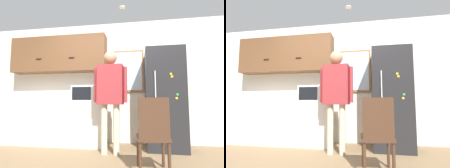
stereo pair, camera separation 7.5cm
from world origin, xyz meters
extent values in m
cube|color=silver|center=(0.00, 1.83, 1.35)|extent=(6.00, 0.06, 2.70)
cube|color=silver|center=(-1.10, 1.50, 0.44)|extent=(2.19, 0.60, 0.88)
cube|color=brown|center=(-1.10, 1.62, 1.95)|extent=(2.19, 0.36, 0.80)
cube|color=black|center=(-1.49, 1.43, 1.83)|extent=(0.12, 0.01, 0.01)
cube|color=black|center=(-0.72, 1.43, 1.83)|extent=(0.12, 0.01, 0.01)
cube|color=white|center=(-0.36, 1.43, 1.05)|extent=(0.55, 0.38, 0.33)
cube|color=black|center=(-0.41, 1.23, 1.05)|extent=(0.38, 0.01, 0.26)
cube|color=#B2B2B2|center=(-0.13, 1.23, 1.05)|extent=(0.08, 0.01, 0.26)
cylinder|color=beige|center=(0.11, 0.95, 0.42)|extent=(0.11, 0.11, 0.84)
cylinder|color=beige|center=(0.32, 0.94, 0.42)|extent=(0.11, 0.11, 0.84)
cube|color=maroon|center=(0.21, 0.94, 1.18)|extent=(0.45, 0.24, 0.69)
sphere|color=tan|center=(0.21, 0.94, 1.66)|extent=(0.24, 0.24, 0.24)
cylinder|color=maroon|center=(-0.05, 0.96, 1.18)|extent=(0.07, 0.07, 0.62)
cylinder|color=maroon|center=(0.47, 0.93, 1.18)|extent=(0.07, 0.07, 0.62)
cube|color=#232326|center=(1.19, 1.44, 0.95)|extent=(0.71, 0.70, 1.89)
cylinder|color=silver|center=(0.99, 1.07, 1.10)|extent=(0.02, 0.02, 0.66)
cube|color=yellow|center=(1.26, 1.08, 1.37)|extent=(0.04, 0.01, 0.04)
cube|color=green|center=(1.36, 1.08, 1.01)|extent=(0.04, 0.01, 0.04)
cube|color=yellow|center=(1.35, 1.08, 0.94)|extent=(0.04, 0.01, 0.04)
cube|color=yellow|center=(1.28, 1.08, 1.32)|extent=(0.04, 0.01, 0.04)
cube|color=#472D1E|center=(0.87, 0.30, 0.42)|extent=(0.43, 0.43, 0.04)
cylinder|color=#472D1E|center=(1.02, 0.49, 0.20)|extent=(0.04, 0.04, 0.40)
cylinder|color=#472D1E|center=(0.68, 0.46, 0.20)|extent=(0.04, 0.04, 0.40)
cylinder|color=#472D1E|center=(1.05, 0.15, 0.20)|extent=(0.04, 0.04, 0.40)
cylinder|color=#472D1E|center=(0.71, 0.12, 0.20)|extent=(0.04, 0.04, 0.40)
cube|color=#472D1E|center=(0.88, 0.12, 0.68)|extent=(0.37, 0.07, 0.49)
cube|color=olive|center=(0.43, 1.79, 1.56)|extent=(0.77, 0.04, 0.93)
cube|color=silver|center=(0.43, 1.77, 1.56)|extent=(0.69, 0.01, 0.85)
cylinder|color=white|center=(0.41, 1.10, 2.68)|extent=(0.11, 0.11, 0.01)
camera|label=1|loc=(0.72, -2.06, 0.87)|focal=28.00mm
camera|label=2|loc=(0.80, -2.04, 0.87)|focal=28.00mm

